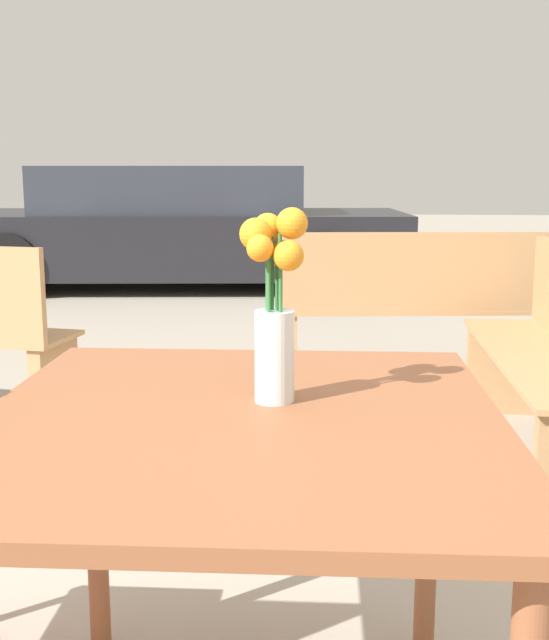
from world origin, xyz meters
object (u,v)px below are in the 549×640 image
(flower_vase, at_px, (274,311))
(parked_car, at_px, (174,229))
(bench_near, at_px, (439,306))
(table_front, at_px, (240,465))

(flower_vase, bearing_deg, parked_car, 103.27)
(bench_near, bearing_deg, parked_car, 119.75)
(table_front, relative_size, bench_near, 0.60)
(parked_car, bearing_deg, flower_vase, -76.73)
(flower_vase, xyz_separation_m, parked_car, (-1.54, 6.54, -0.34))
(flower_vase, xyz_separation_m, bench_near, (0.63, 2.74, -0.45))
(table_front, height_order, parked_car, parked_car)
(table_front, bearing_deg, flower_vase, 58.20)
(flower_vase, relative_size, bench_near, 0.21)
(table_front, bearing_deg, bench_near, 76.43)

